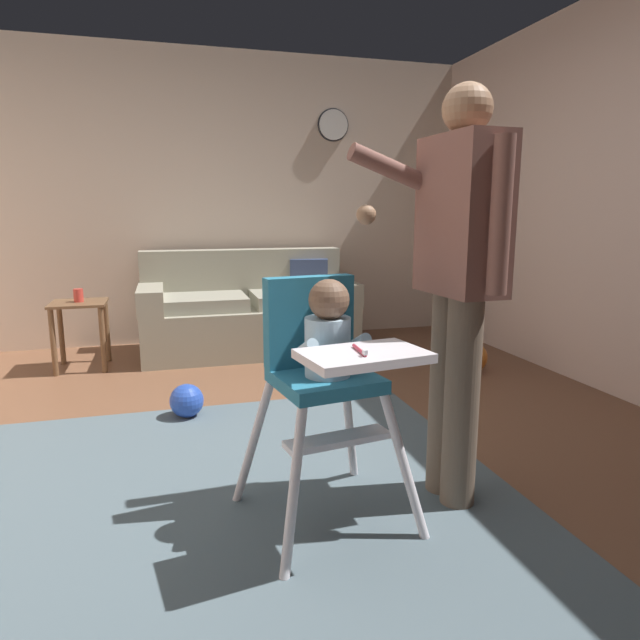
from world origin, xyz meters
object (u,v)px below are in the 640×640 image
Objects in this scene: couch at (249,312)px; side_table at (80,320)px; toy_ball at (187,401)px; toy_ball_second at (471,357)px; adult_standing at (458,276)px; sippy_cup at (78,295)px; high_chair at (325,355)px; wall_clock at (333,125)px.

couch reaches higher than side_table.
toy_ball is 2.14m from toy_ball_second.
adult_standing is 1.83m from toy_ball.
toy_ball is 0.38× the size of side_table.
side_table reaches higher than toy_ball.
adult_standing is at bearing -55.34° from sippy_cup.
adult_standing reaches higher than high_chair.
toy_ball is at bearing -60.48° from side_table.
sippy_cup is at bearing -58.32° from adult_standing.
couch is 3.45× the size of side_table.
toy_ball is 1.51m from side_table.
couch reaches higher than sippy_cup.
high_chair is 0.58× the size of adult_standing.
adult_standing is at bearing -55.29° from side_table.
adult_standing reaches higher than side_table.
side_table reaches higher than toy_ball_second.
high_chair reaches higher than toy_ball_second.
wall_clock is at bearing -101.22° from adult_standing.
toy_ball_second is 3.01m from sippy_cup.
wall_clock reaches higher than toy_ball.
wall_clock reaches higher than adult_standing.
wall_clock is at bearing 153.68° from high_chair.
wall_clock reaches higher than couch.
couch is at bearing 10.66° from sippy_cup.
high_chair is at bearing -107.33° from wall_clock.
toy_ball_second is at bearing -17.89° from sippy_cup.
toy_ball_second is 2.56m from wall_clock.
wall_clock is (2.23, 0.73, 1.42)m from sippy_cup.
sippy_cup is at bearing 0.00° from side_table.
high_chair is 2.84m from sippy_cup.
toy_ball_second is at bearing 52.32° from couch.
high_chair is at bearing -64.83° from side_table.
toy_ball is at bearing -126.79° from wall_clock.
toy_ball is at bearing -168.53° from high_chair.
high_chair is 4.03× the size of toy_ball_second.
wall_clock is at bearing 53.21° from toy_ball.
side_table is 1.74× the size of wall_clock.
side_table is at bearing -79.37° from couch.
wall_clock is at bearing 117.71° from couch.
couch is 17.95× the size of sippy_cup.
adult_standing reaches higher than sippy_cup.
adult_standing is at bearing -123.29° from toy_ball_second.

